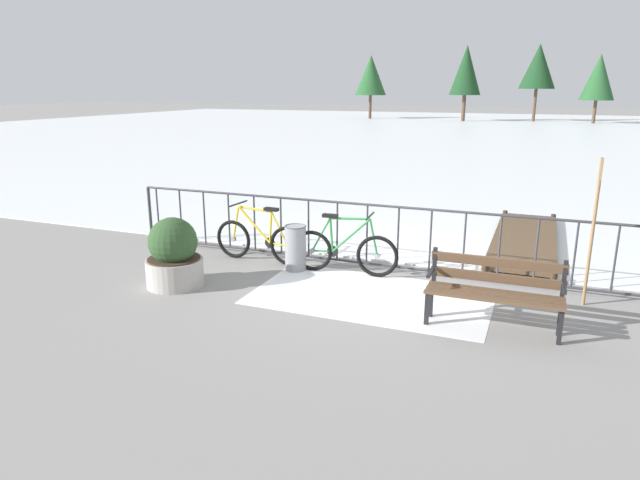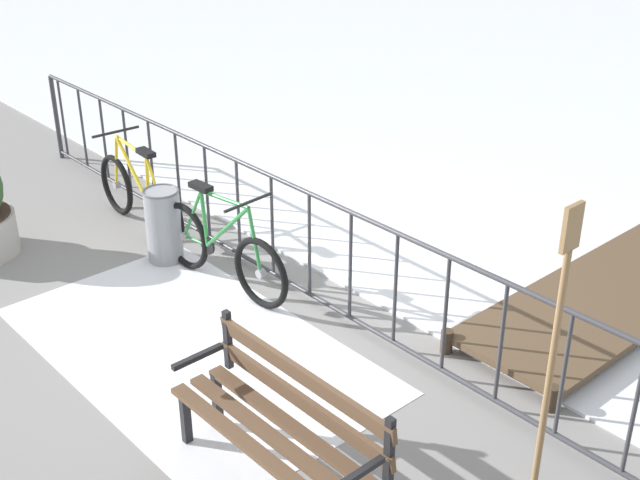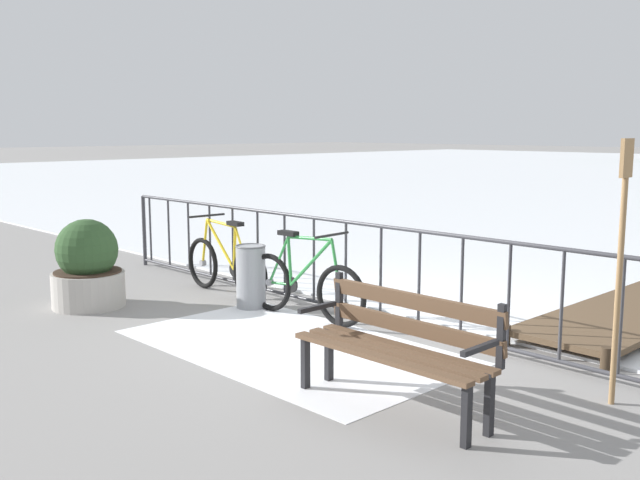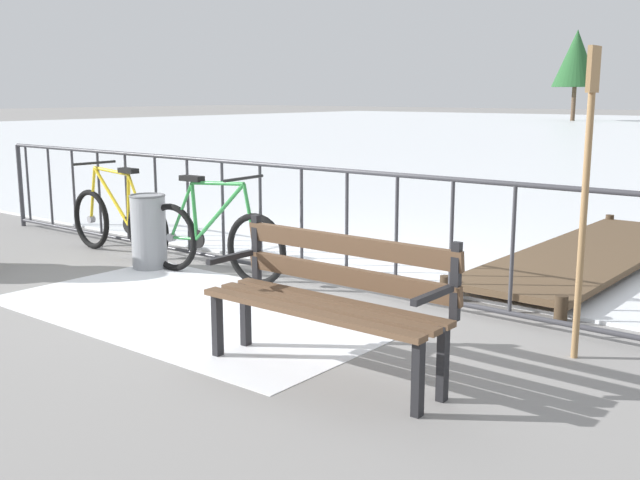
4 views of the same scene
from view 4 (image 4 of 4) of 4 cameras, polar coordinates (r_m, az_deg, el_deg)
name	(u,v)px [view 4 (image 4 of 4)]	position (r m, az deg, el deg)	size (l,w,h in m)	color
ground_plane	(281,278)	(7.07, -2.95, -2.86)	(160.00, 160.00, 0.00)	gray
snow_patch	(199,309)	(6.12, -9.15, -5.15)	(3.29, 1.90, 0.01)	white
railing_fence	(281,219)	(6.96, -3.00, 1.62)	(9.06, 0.06, 1.07)	#38383D
bicycle_near_railing	(212,239)	(7.05, -8.20, 0.06)	(1.71, 0.52, 0.97)	black
bicycle_second	(118,221)	(8.25, -15.01, 1.39)	(1.71, 0.52, 0.97)	black
park_bench	(331,292)	(4.58, 0.86, -3.94)	(1.60, 0.49, 0.89)	brown
trash_bin	(149,231)	(7.57, -12.83, 0.68)	(0.35, 0.35, 0.73)	gray
oar_upright	(586,184)	(5.00, 19.46, 3.99)	(0.04, 0.16, 1.98)	#937047
wooden_dock	(591,253)	(8.05, 19.84, -0.94)	(1.10, 4.23, 0.20)	brown
tree_far_west	(576,59)	(50.42, 18.82, 12.86)	(2.81, 2.81, 5.58)	brown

